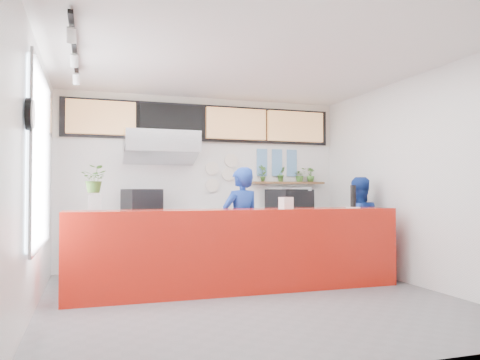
{
  "coord_description": "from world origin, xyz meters",
  "views": [
    {
      "loc": [
        -1.93,
        -5.58,
        1.33
      ],
      "look_at": [
        0.1,
        0.7,
        1.5
      ],
      "focal_mm": 35.0,
      "sensor_mm": 36.0,
      "label": 1
    }
  ],
  "objects": [
    {
      "name": "hood_lip",
      "position": [
        -0.8,
        2.15,
        1.95
      ],
      "size": [
        1.2,
        0.69,
        0.31
      ],
      "primitive_type": "cube",
      "rotation": [
        -0.35,
        0.0,
        0.0
      ],
      "color": "#B2B5BA",
      "rests_on": "ceiling"
    },
    {
      "name": "photo_frame_e",
      "position": [
        1.4,
        2.48,
        1.75
      ],
      "size": [
        0.2,
        0.02,
        0.25
      ],
      "primitive_type": "cube",
      "color": "#598CBF",
      "rests_on": "wall_back"
    },
    {
      "name": "glass_vase",
      "position": [
        -1.86,
        0.39,
        1.2
      ],
      "size": [
        0.21,
        0.21,
        0.2
      ],
      "primitive_type": "cylinder",
      "rotation": [
        0.0,
        0.0,
        -0.31
      ],
      "color": "silver",
      "rests_on": "service_counter"
    },
    {
      "name": "pepper_mill",
      "position": [
        1.68,
        0.31,
        1.27
      ],
      "size": [
        0.09,
        0.09,
        0.31
      ],
      "primitive_type": "cylinder",
      "rotation": [
        0.0,
        0.0,
        0.22
      ],
      "color": "black",
      "rests_on": "white_plate"
    },
    {
      "name": "basil_vase",
      "position": [
        -1.86,
        0.39,
        1.49
      ],
      "size": [
        0.37,
        0.35,
        0.34
      ],
      "primitive_type": "imported",
      "rotation": [
        0.0,
        0.0,
        -0.36
      ],
      "color": "#376322",
      "rests_on": "glass_vase"
    },
    {
      "name": "wall_clock_rim",
      "position": [
        -2.46,
        -0.9,
        2.05
      ],
      "size": [
        0.05,
        0.3,
        0.3
      ],
      "primitive_type": "cylinder",
      "rotation": [
        0.0,
        1.57,
        0.0
      ],
      "color": "black",
      "rests_on": "wall_left"
    },
    {
      "name": "wall_left",
      "position": [
        -2.5,
        0.0,
        1.5
      ],
      "size": [
        0.0,
        5.0,
        5.0
      ],
      "primitive_type": "plane",
      "rotation": [
        1.57,
        0.0,
        1.57
      ],
      "color": "white",
      "rests_on": "ground"
    },
    {
      "name": "menu_board_far_right",
      "position": [
        1.73,
        2.38,
        2.55
      ],
      "size": [
        1.1,
        0.1,
        0.55
      ],
      "primitive_type": "cube",
      "color": "tan",
      "rests_on": "wall_back"
    },
    {
      "name": "photo_frame_f",
      "position": [
        1.7,
        2.48,
        1.75
      ],
      "size": [
        0.2,
        0.02,
        0.25
      ],
      "primitive_type": "cube",
      "color": "#598CBF",
      "rests_on": "wall_back"
    },
    {
      "name": "dec_plate_b",
      "position": [
        0.45,
        2.47,
        1.65
      ],
      "size": [
        0.24,
        0.03,
        0.24
      ],
      "primitive_type": "cylinder",
      "rotation": [
        1.57,
        0.0,
        0.0
      ],
      "color": "silver",
      "rests_on": "wall_back"
    },
    {
      "name": "herb_b",
      "position": [
        1.45,
        2.4,
        1.66
      ],
      "size": [
        0.18,
        0.16,
        0.28
      ],
      "primitive_type": "imported",
      "rotation": [
        0.0,
        0.0,
        0.23
      ],
      "color": "#376322",
      "rests_on": "herb_shelf"
    },
    {
      "name": "staff_center",
      "position": [
        0.18,
        0.89,
        0.85
      ],
      "size": [
        0.71,
        0.57,
        1.69
      ],
      "primitive_type": "imported",
      "rotation": [
        0.0,
        0.0,
        3.43
      ],
      "color": "navy",
      "rests_on": "ground"
    },
    {
      "name": "white_plate",
      "position": [
        1.68,
        0.31,
        1.11
      ],
      "size": [
        0.24,
        0.24,
        0.02
      ],
      "primitive_type": "cylinder",
      "rotation": [
        0.0,
        0.0,
        0.17
      ],
      "color": "white",
      "rests_on": "service_counter"
    },
    {
      "name": "espresso_machine",
      "position": [
        1.53,
        2.2,
        1.14
      ],
      "size": [
        0.89,
        0.77,
        0.48
      ],
      "primitive_type": "cube",
      "rotation": [
        0.0,
        0.0,
        0.39
      ],
      "color": "black",
      "rests_on": "right_bench"
    },
    {
      "name": "prep_bench",
      "position": [
        -0.8,
        2.2,
        0.45
      ],
      "size": [
        1.8,
        0.6,
        0.9
      ],
      "primitive_type": "cube",
      "color": "#B2B5BA",
      "rests_on": "ground"
    },
    {
      "name": "wall_clock_face",
      "position": [
        -2.43,
        -0.9,
        2.05
      ],
      "size": [
        0.02,
        0.26,
        0.26
      ],
      "primitive_type": "cylinder",
      "rotation": [
        0.0,
        1.57,
        0.0
      ],
      "color": "white",
      "rests_on": "wall_left"
    },
    {
      "name": "herb_a",
      "position": [
        1.08,
        2.4,
        1.68
      ],
      "size": [
        0.19,
        0.15,
        0.31
      ],
      "primitive_type": "imported",
      "rotation": [
        0.0,
        0.0,
        0.26
      ],
      "color": "#376322",
      "rests_on": "herb_shelf"
    },
    {
      "name": "photo_frame_b",
      "position": [
        1.4,
        2.48,
        2.0
      ],
      "size": [
        0.2,
        0.02,
        0.25
      ],
      "primitive_type": "cube",
      "color": "#598CBF",
      "rests_on": "wall_back"
    },
    {
      "name": "soffit",
      "position": [
        0.0,
        2.46,
        2.55
      ],
      "size": [
        4.8,
        0.04,
        0.65
      ],
      "primitive_type": "cube",
      "color": "black",
      "rests_on": "wall_back"
    },
    {
      "name": "menu_board_mid_right",
      "position": [
        0.57,
        2.38,
        2.55
      ],
      "size": [
        1.1,
        0.1,
        0.55
      ],
      "primitive_type": "cube",
      "color": "tan",
      "rests_on": "wall_back"
    },
    {
      "name": "window_frame",
      "position": [
        -2.45,
        0.3,
        1.7
      ],
      "size": [
        0.03,
        2.3,
        2.0
      ],
      "primitive_type": "cube",
      "color": "#B2B5BA",
      "rests_on": "wall_left"
    },
    {
      "name": "ceiling",
      "position": [
        0.0,
        0.0,
        3.0
      ],
      "size": [
        5.0,
        5.0,
        0.0
      ],
      "primitive_type": "plane",
      "rotation": [
        3.14,
        0.0,
        0.0
      ],
      "color": "silver"
    },
    {
      "name": "extraction_hood",
      "position": [
        -0.8,
        2.15,
        2.15
      ],
      "size": [
        1.2,
        0.7,
        0.35
      ],
      "primitive_type": "cube",
      "color": "#B2B5BA",
      "rests_on": "ceiling"
    },
    {
      "name": "panini_oven",
      "position": [
        -1.11,
        2.2,
        1.14
      ],
      "size": [
        0.66,
        0.66,
        0.48
      ],
      "primitive_type": "cube",
      "rotation": [
        0.0,
        0.0,
        0.28
      ],
      "color": "black",
      "rests_on": "prep_bench"
    },
    {
      "name": "dec_plate_c",
      "position": [
        0.15,
        2.47,
        1.45
      ],
      "size": [
        0.24,
        0.03,
        0.24
      ],
      "primitive_type": "cylinder",
      "rotation": [
        1.57,
        0.0,
        0.0
      ],
      "color": "silver",
      "rests_on": "wall_back"
    },
    {
      "name": "staff_right",
      "position": [
        2.13,
        0.89,
        0.78
      ],
      "size": [
        0.8,
        0.64,
        1.57
      ],
      "primitive_type": "imported",
      "rotation": [
        0.0,
        0.0,
        3.08
      ],
      "color": "navy",
      "rests_on": "ground"
    },
    {
      "name": "window_pane",
      "position": [
        -2.47,
        0.3,
        1.7
      ],
      "size": [
        0.04,
        2.2,
        1.9
      ],
      "primitive_type": "cube",
      "color": "silver",
      "rests_on": "wall_left"
    },
    {
      "name": "photo_frame_d",
      "position": [
        1.1,
        2.48,
        1.75
      ],
      "size": [
        0.2,
        0.02,
        0.25
      ],
      "primitive_type": "cube",
      "color": "#598CBF",
      "rests_on": "wall_back"
    },
    {
      "name": "herb_c",
      "position": [
        1.83,
        2.4,
        1.65
      ],
      "size": [
        0.28,
        0.26,
        0.26
      ],
      "primitive_type": "imported",
      "rotation": [
        0.0,
        0.0,
        0.33
      ],
      "color": "#376322",
      "rests_on": "herb_shelf"
    },
    {
      "name": "wall_right",
      "position": [
        2.5,
        0.0,
        1.5
      ],
      "size": [
        0.0,
        5.0,
        5.0
      ],
      "primitive_type": "plane",
      "rotation": [
        1.57,
        0.0,
        -1.57
      ],
      "color": "white",
      "rests_on": "ground"
    },
    {
      "name": "menu_board_far_left",
      "position": [
        -1.75,
        2.38,
        2.55
      ],
      "size": [
        1.1,
        0.1,
        0.55
      ],
      "primitive_type": "cube",
      "color": "tan",
      "rests_on": "wall_back"
    },
    {
      "name": "wall_back",
      "position": [
        0.0,
        2.5,
        1.5
      ],
      "size": [
        5.0,
        0.0,
        5.0
      ],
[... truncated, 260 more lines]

